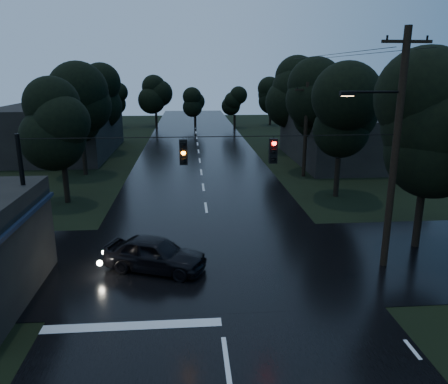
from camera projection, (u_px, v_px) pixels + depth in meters
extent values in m
cube|color=black|center=(201.00, 172.00, 37.00)|extent=(12.00, 120.00, 0.02)
cube|color=black|center=(213.00, 261.00, 19.71)|extent=(60.00, 9.00, 0.02)
cube|color=black|center=(20.00, 220.00, 15.44)|extent=(0.30, 7.00, 0.15)
cylinder|color=black|center=(46.00, 235.00, 18.76)|extent=(0.10, 0.10, 3.00)
cube|color=#E8C65D|center=(4.00, 256.00, 14.18)|extent=(0.06, 1.60, 0.50)
cube|color=#E8C65D|center=(33.00, 227.00, 16.77)|extent=(0.06, 1.20, 0.50)
cube|color=black|center=(347.00, 138.00, 41.34)|extent=(10.00, 14.00, 4.40)
cube|color=black|center=(62.00, 130.00, 44.86)|extent=(10.00, 16.00, 5.00)
cylinder|color=black|center=(395.00, 154.00, 18.00)|extent=(0.30, 0.30, 10.00)
cube|color=black|center=(407.00, 41.00, 16.82)|extent=(2.00, 0.12, 0.12)
cylinder|color=black|center=(375.00, 92.00, 17.24)|extent=(2.20, 0.10, 0.10)
cube|color=black|center=(348.00, 93.00, 17.17)|extent=(0.60, 0.25, 0.18)
cube|color=#FFB266|center=(347.00, 96.00, 17.20)|extent=(0.45, 0.18, 0.03)
cylinder|color=black|center=(306.00, 130.00, 34.72)|extent=(0.30, 0.30, 7.50)
cube|color=black|center=(308.00, 90.00, 33.88)|extent=(2.00, 0.12, 0.12)
cylinder|color=black|center=(26.00, 209.00, 17.37)|extent=(0.18, 0.18, 6.00)
cylinder|color=black|center=(214.00, 137.00, 17.20)|extent=(15.00, 0.03, 0.03)
cube|color=black|center=(183.00, 152.00, 17.27)|extent=(0.32, 0.25, 1.00)
sphere|color=orange|center=(183.00, 153.00, 17.13)|extent=(0.18, 0.18, 0.18)
cube|color=black|center=(273.00, 151.00, 17.55)|extent=(0.32, 0.25, 1.00)
sphere|color=#FF0C07|center=(274.00, 152.00, 17.40)|extent=(0.18, 0.18, 0.18)
cylinder|color=black|center=(418.00, 219.00, 21.07)|extent=(0.36, 0.36, 2.80)
sphere|color=black|center=(427.00, 149.00, 20.16)|extent=(4.48, 4.48, 4.48)
sphere|color=black|center=(430.00, 123.00, 19.84)|extent=(4.48, 4.48, 4.48)
sphere|color=black|center=(434.00, 96.00, 19.52)|extent=(4.48, 4.48, 4.48)
cylinder|color=black|center=(66.00, 184.00, 28.30)|extent=(0.36, 0.36, 2.45)
sphere|color=black|center=(61.00, 138.00, 27.50)|extent=(3.92, 3.92, 3.92)
sphere|color=black|center=(60.00, 122.00, 27.22)|extent=(3.92, 3.92, 3.92)
sphere|color=black|center=(58.00, 105.00, 26.94)|extent=(3.92, 3.92, 3.92)
cylinder|color=black|center=(85.00, 159.00, 35.91)|extent=(0.36, 0.36, 2.62)
sphere|color=black|center=(81.00, 120.00, 35.06)|extent=(4.20, 4.20, 4.20)
sphere|color=black|center=(80.00, 106.00, 34.76)|extent=(4.20, 4.20, 4.20)
sphere|color=black|center=(79.00, 91.00, 34.46)|extent=(4.20, 4.20, 4.20)
cylinder|color=black|center=(100.00, 140.00, 45.45)|extent=(0.36, 0.36, 2.80)
sphere|color=black|center=(98.00, 107.00, 44.54)|extent=(4.48, 4.48, 4.48)
sphere|color=black|center=(97.00, 95.00, 44.22)|extent=(4.48, 4.48, 4.48)
sphere|color=black|center=(96.00, 82.00, 43.90)|extent=(4.48, 4.48, 4.48)
cylinder|color=black|center=(337.00, 178.00, 29.66)|extent=(0.36, 0.36, 2.62)
sphere|color=black|center=(340.00, 131.00, 28.81)|extent=(4.20, 4.20, 4.20)
sphere|color=black|center=(341.00, 113.00, 28.51)|extent=(4.20, 4.20, 4.20)
sphere|color=black|center=(343.00, 96.00, 28.21)|extent=(4.20, 4.20, 4.20)
cylinder|color=black|center=(313.00, 155.00, 37.37)|extent=(0.36, 0.36, 2.80)
sphere|color=black|center=(315.00, 114.00, 36.46)|extent=(4.48, 4.48, 4.48)
sphere|color=black|center=(316.00, 100.00, 36.14)|extent=(4.48, 4.48, 4.48)
sphere|color=black|center=(317.00, 85.00, 35.82)|extent=(4.48, 4.48, 4.48)
cylinder|color=black|center=(293.00, 137.00, 47.00)|extent=(0.36, 0.36, 2.97)
sphere|color=black|center=(294.00, 103.00, 46.03)|extent=(4.76, 4.76, 4.76)
sphere|color=black|center=(295.00, 90.00, 45.69)|extent=(4.76, 4.76, 4.76)
sphere|color=black|center=(295.00, 78.00, 45.35)|extent=(4.76, 4.76, 4.76)
imported|color=black|center=(155.00, 254.00, 18.67)|extent=(4.75, 3.21, 1.50)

